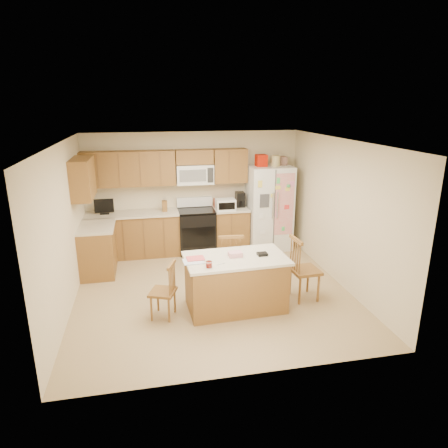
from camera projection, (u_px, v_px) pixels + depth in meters
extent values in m
plane|color=tan|center=(212.00, 290.00, 6.80)|extent=(4.50, 4.50, 0.00)
cube|color=beige|center=(194.00, 191.00, 8.55)|extent=(4.50, 0.10, 2.50)
cube|color=beige|center=(247.00, 278.00, 4.33)|extent=(4.50, 0.10, 2.50)
cube|color=beige|center=(65.00, 229.00, 6.01)|extent=(0.10, 4.50, 2.50)
cube|color=beige|center=(340.00, 213.00, 6.87)|extent=(0.10, 4.50, 2.50)
cube|color=white|center=(211.00, 142.00, 6.07)|extent=(4.50, 4.50, 0.04)
cube|color=brown|center=(133.00, 235.00, 8.25)|extent=(1.87, 0.60, 0.88)
cube|color=brown|center=(230.00, 229.00, 8.64)|extent=(0.72, 0.60, 0.88)
cube|color=brown|center=(98.00, 250.00, 7.40)|extent=(0.60, 0.95, 0.88)
cube|color=beige|center=(132.00, 214.00, 8.11)|extent=(1.87, 0.64, 0.04)
cube|color=beige|center=(231.00, 209.00, 8.50)|extent=(0.72, 0.64, 0.04)
cube|color=beige|center=(96.00, 227.00, 7.27)|extent=(0.64, 0.95, 0.04)
cube|color=brown|center=(129.00, 169.00, 7.98)|extent=(1.85, 0.33, 0.70)
cube|color=brown|center=(230.00, 166.00, 8.37)|extent=(0.70, 0.33, 0.70)
cube|color=brown|center=(194.00, 157.00, 8.17)|extent=(0.76, 0.33, 0.29)
cube|color=brown|center=(83.00, 178.00, 6.98)|extent=(0.33, 0.95, 0.70)
cube|color=brown|center=(98.00, 171.00, 7.71)|extent=(0.02, 0.01, 0.66)
cube|color=brown|center=(103.00, 242.00, 7.85)|extent=(0.02, 0.01, 0.84)
cube|color=brown|center=(119.00, 170.00, 7.78)|extent=(0.02, 0.01, 0.66)
cube|color=brown|center=(124.00, 241.00, 7.93)|extent=(0.02, 0.01, 0.84)
cube|color=brown|center=(140.00, 170.00, 7.86)|extent=(0.02, 0.01, 0.66)
cube|color=brown|center=(144.00, 239.00, 8.01)|extent=(0.02, 0.01, 0.84)
cube|color=brown|center=(160.00, 169.00, 7.94)|extent=(0.01, 0.01, 0.66)
cube|color=brown|center=(164.00, 238.00, 8.08)|extent=(0.01, 0.01, 0.84)
cube|color=brown|center=(229.00, 167.00, 8.20)|extent=(0.01, 0.01, 0.66)
cube|color=brown|center=(232.00, 234.00, 8.35)|extent=(0.01, 0.01, 0.84)
cube|color=white|center=(195.00, 174.00, 8.25)|extent=(0.76, 0.38, 0.40)
cube|color=slate|center=(193.00, 176.00, 8.06)|extent=(0.54, 0.01, 0.24)
cube|color=#262626|center=(210.00, 175.00, 8.12)|extent=(0.12, 0.01, 0.30)
cube|color=brown|center=(165.00, 206.00, 8.20)|extent=(0.10, 0.14, 0.22)
cube|color=black|center=(105.00, 213.00, 8.02)|extent=(0.18, 0.12, 0.02)
cube|color=black|center=(104.00, 206.00, 7.98)|extent=(0.38, 0.03, 0.28)
cube|color=#AD2D14|center=(222.00, 203.00, 8.52)|extent=(0.35, 0.22, 0.18)
cube|color=white|center=(225.00, 204.00, 8.30)|extent=(0.40, 0.28, 0.23)
cube|color=black|center=(227.00, 206.00, 8.17)|extent=(0.34, 0.01, 0.15)
cube|color=black|center=(240.00, 199.00, 8.54)|extent=(0.18, 0.22, 0.32)
cylinder|color=black|center=(241.00, 203.00, 8.50)|extent=(0.12, 0.12, 0.12)
cube|color=black|center=(197.00, 232.00, 8.48)|extent=(0.76, 0.64, 0.88)
cube|color=black|center=(199.00, 237.00, 8.18)|extent=(0.68, 0.01, 0.42)
cube|color=black|center=(196.00, 210.00, 8.35)|extent=(0.76, 0.64, 0.03)
cube|color=white|center=(194.00, 202.00, 8.55)|extent=(0.76, 0.10, 0.20)
cube|color=white|center=(269.00, 208.00, 8.60)|extent=(0.90, 0.75, 1.80)
cube|color=#4C4C4C|center=(274.00, 212.00, 8.24)|extent=(0.02, 0.01, 1.75)
cube|color=silver|center=(273.00, 205.00, 8.16)|extent=(0.02, 0.03, 0.55)
cube|color=silver|center=(277.00, 205.00, 8.18)|extent=(0.02, 0.03, 0.55)
cube|color=#3F3F44|center=(265.00, 201.00, 8.12)|extent=(0.20, 0.01, 0.28)
cube|color=#D84C59|center=(284.00, 205.00, 8.23)|extent=(0.42, 0.01, 1.30)
cube|color=#B11503|center=(261.00, 160.00, 8.26)|extent=(0.22, 0.22, 0.24)
cylinder|color=tan|center=(276.00, 161.00, 8.27)|extent=(0.18, 0.18, 0.22)
cube|color=#805C4F|center=(282.00, 161.00, 8.43)|extent=(0.18, 0.20, 0.18)
cube|color=brown|center=(236.00, 284.00, 6.14)|extent=(1.49, 0.88, 0.80)
cube|color=beige|center=(236.00, 258.00, 6.01)|extent=(1.57, 0.96, 0.04)
cylinder|color=#B11503|center=(209.00, 265.00, 5.63)|extent=(0.08, 0.08, 0.06)
cylinder|color=white|center=(209.00, 264.00, 5.62)|extent=(0.09, 0.09, 0.09)
cube|color=#F2A9B5|center=(235.00, 254.00, 6.03)|extent=(0.21, 0.16, 0.07)
cube|color=black|center=(262.00, 254.00, 6.08)|extent=(0.16, 0.13, 0.04)
cube|color=white|center=(193.00, 261.00, 5.83)|extent=(0.31, 0.25, 0.01)
cube|color=#D84C4C|center=(195.00, 258.00, 5.91)|extent=(0.27, 0.21, 0.01)
cylinder|color=white|center=(221.00, 264.00, 5.74)|extent=(0.14, 0.06, 0.01)
cube|color=brown|center=(163.00, 292.00, 5.87)|extent=(0.46, 0.47, 0.04)
cylinder|color=brown|center=(158.00, 299.00, 6.09)|extent=(0.03, 0.03, 0.38)
cylinder|color=brown|center=(151.00, 309.00, 5.81)|extent=(0.03, 0.03, 0.38)
cylinder|color=brown|center=(175.00, 301.00, 6.05)|extent=(0.03, 0.03, 0.38)
cylinder|color=brown|center=(169.00, 311.00, 5.77)|extent=(0.03, 0.03, 0.38)
cylinder|color=brown|center=(175.00, 275.00, 5.91)|extent=(0.02, 0.02, 0.43)
cylinder|color=brown|center=(173.00, 277.00, 5.84)|extent=(0.02, 0.02, 0.43)
cylinder|color=brown|center=(172.00, 278.00, 5.78)|extent=(0.02, 0.02, 0.43)
cylinder|color=brown|center=(171.00, 280.00, 5.72)|extent=(0.02, 0.02, 0.43)
cylinder|color=brown|center=(169.00, 282.00, 5.65)|extent=(0.02, 0.02, 0.43)
cube|color=brown|center=(171.00, 265.00, 5.72)|extent=(0.16, 0.34, 0.04)
cube|color=brown|center=(230.00, 262.00, 6.81)|extent=(0.46, 0.44, 0.05)
cylinder|color=brown|center=(238.00, 271.00, 7.05)|extent=(0.04, 0.04, 0.44)
cylinder|color=brown|center=(219.00, 272.00, 7.01)|extent=(0.04, 0.04, 0.44)
cylinder|color=brown|center=(241.00, 278.00, 6.75)|extent=(0.04, 0.04, 0.44)
cylinder|color=brown|center=(220.00, 279.00, 6.72)|extent=(0.04, 0.04, 0.44)
cylinder|color=brown|center=(240.00, 251.00, 6.58)|extent=(0.02, 0.02, 0.49)
cylinder|color=brown|center=(236.00, 251.00, 6.58)|extent=(0.02, 0.02, 0.49)
cylinder|color=brown|center=(231.00, 251.00, 6.57)|extent=(0.02, 0.02, 0.49)
cylinder|color=brown|center=(226.00, 251.00, 6.56)|extent=(0.02, 0.02, 0.49)
cylinder|color=brown|center=(222.00, 252.00, 6.55)|extent=(0.02, 0.02, 0.49)
cube|color=brown|center=(231.00, 237.00, 6.50)|extent=(0.41, 0.08, 0.05)
cube|color=brown|center=(305.00, 270.00, 6.41)|extent=(0.46, 0.48, 0.05)
cylinder|color=brown|center=(318.00, 288.00, 6.36)|extent=(0.04, 0.04, 0.46)
cylinder|color=brown|center=(308.00, 279.00, 6.70)|extent=(0.04, 0.04, 0.46)
cylinder|color=brown|center=(300.00, 291.00, 6.28)|extent=(0.04, 0.04, 0.46)
cylinder|color=brown|center=(290.00, 281.00, 6.62)|extent=(0.04, 0.04, 0.46)
cylinder|color=brown|center=(300.00, 259.00, 6.14)|extent=(0.02, 0.02, 0.52)
cylinder|color=brown|center=(298.00, 257.00, 6.21)|extent=(0.02, 0.02, 0.52)
cylinder|color=brown|center=(295.00, 255.00, 6.29)|extent=(0.02, 0.02, 0.52)
cylinder|color=brown|center=(293.00, 253.00, 6.36)|extent=(0.02, 0.02, 0.52)
cylinder|color=brown|center=(291.00, 252.00, 6.43)|extent=(0.02, 0.02, 0.52)
cube|color=brown|center=(296.00, 240.00, 6.21)|extent=(0.07, 0.43, 0.05)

